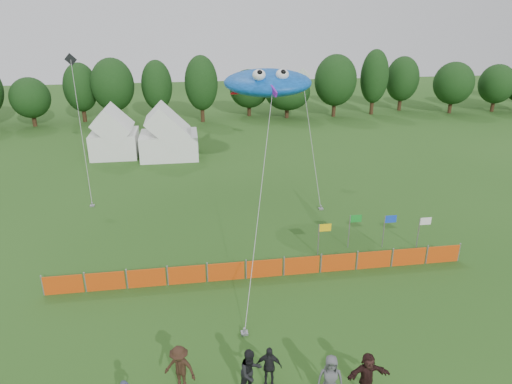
{
  "coord_description": "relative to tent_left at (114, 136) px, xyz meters",
  "views": [
    {
      "loc": [
        -2.96,
        -13.32,
        12.94
      ],
      "look_at": [
        0.0,
        6.0,
        5.2
      ],
      "focal_mm": 32.0,
      "sensor_mm": 36.0,
      "label": 1
    }
  ],
  "objects": [
    {
      "name": "small_kite_white",
      "position": [
        16.43,
        -8.71,
        3.96
      ],
      "size": [
        1.49,
        9.68,
        8.68
      ],
      "color": "white",
      "rests_on": "ground"
    },
    {
      "name": "spectator_e",
      "position": [
        11.43,
        -31.94,
        -1.0
      ],
      "size": [
        1.02,
        0.78,
        1.86
      ],
      "primitive_type": "imported",
      "rotation": [
        0.0,
        0.0,
        -0.22
      ],
      "color": "#4D4E52",
      "rests_on": "ground"
    },
    {
      "name": "tent_right",
      "position": [
        5.17,
        -1.29,
        -0.01
      ],
      "size": [
        5.41,
        4.33,
        3.82
      ],
      "color": "white",
      "rests_on": "ground"
    },
    {
      "name": "small_kite_dark",
      "position": [
        -0.8,
        -9.51,
        4.16
      ],
      "size": [
        1.76,
        5.16,
        10.18
      ],
      "color": "black",
      "rests_on": "ground"
    },
    {
      "name": "barrier_fence",
      "position": [
        10.5,
        -23.61,
        -1.44
      ],
      "size": [
        21.9,
        0.06,
        1.0
      ],
      "color": "#CC420B",
      "rests_on": "ground"
    },
    {
      "name": "spectator_d",
      "position": [
        9.41,
        -30.92,
        -1.11
      ],
      "size": [
        1.04,
        0.62,
        1.65
      ],
      "primitive_type": "imported",
      "rotation": [
        0.0,
        0.0,
        -0.24
      ],
      "color": "black",
      "rests_on": "ground"
    },
    {
      "name": "spectator_c",
      "position": [
        6.19,
        -30.65,
        -1.0
      ],
      "size": [
        1.38,
        1.14,
        1.86
      ],
      "primitive_type": "imported",
      "rotation": [
        0.0,
        0.0,
        -0.44
      ],
      "color": "black",
      "rests_on": "ground"
    },
    {
      "name": "flag_row",
      "position": [
        17.07,
        -21.55,
        -0.59
      ],
      "size": [
        6.73,
        0.66,
        2.07
      ],
      "color": "gray",
      "rests_on": "ground"
    },
    {
      "name": "ground",
      "position": [
        9.91,
        -30.57,
        -1.94
      ],
      "size": [
        160.0,
        160.0,
        0.0
      ],
      "primitive_type": "plane",
      "color": "#234C16",
      "rests_on": "ground"
    },
    {
      "name": "spectator_f",
      "position": [
        12.83,
        -31.86,
        -1.08
      ],
      "size": [
        1.61,
        0.55,
        1.72
      ],
      "primitive_type": "imported",
      "rotation": [
        0.0,
        0.0,
        0.03
      ],
      "color": "black",
      "rests_on": "ground"
    },
    {
      "name": "spectator_b",
      "position": [
        8.69,
        -31.25,
        -0.99
      ],
      "size": [
        1.14,
        1.05,
        1.9
      ],
      "primitive_type": "imported",
      "rotation": [
        0.0,
        0.0,
        0.44
      ],
      "color": "black",
      "rests_on": "ground"
    },
    {
      "name": "treeline",
      "position": [
        11.52,
        14.36,
        2.25
      ],
      "size": [
        104.57,
        8.78,
        8.36
      ],
      "color": "#382314",
      "rests_on": "ground"
    },
    {
      "name": "tent_left",
      "position": [
        0.0,
        0.0,
        0.0
      ],
      "size": [
        4.35,
        4.35,
        3.83
      ],
      "color": "white",
      "rests_on": "ground"
    },
    {
      "name": "stingray_kite",
      "position": [
        12.43,
        -12.81,
        6.57
      ],
      "size": [
        7.56,
        22.96,
        9.63
      ],
      "color": "blue",
      "rests_on": "ground"
    }
  ]
}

